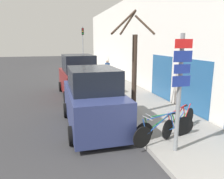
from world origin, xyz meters
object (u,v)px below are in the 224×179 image
object	(u,v)px
bicycle_1	(166,127)
parked_car_0	(93,101)
bicycle_0	(164,130)
parked_car_1	(78,77)
pedestrian_near	(107,70)
street_tree	(134,68)
traffic_light	(83,44)
bicycle_2	(180,121)
signpost	(180,89)

from	to	relation	value
bicycle_1	parked_car_0	distance (m)	2.83
bicycle_0	parked_car_1	size ratio (longest dim) A/B	0.48
pedestrian_near	street_tree	world-z (taller)	street_tree
traffic_light	bicycle_2	bearing A→B (deg)	-85.88
bicycle_0	bicycle_1	xyz separation A→B (m)	(0.19, 0.24, -0.03)
bicycle_2	street_tree	bearing A→B (deg)	-9.99
bicycle_2	street_tree	xyz separation A→B (m)	(-0.90, 2.18, 1.61)
bicycle_0	pedestrian_near	distance (m)	10.44
bicycle_2	parked_car_0	xyz separation A→B (m)	(-2.75, 1.56, 0.51)
bicycle_2	pedestrian_near	world-z (taller)	pedestrian_near
bicycle_1	bicycle_0	bearing A→B (deg)	138.16
parked_car_0	street_tree	size ratio (longest dim) A/B	1.02
signpost	parked_car_0	distance (m)	3.48
parked_car_1	signpost	bearing A→B (deg)	-80.21
signpost	pedestrian_near	xyz separation A→B (m)	(0.77, 11.03, -0.82)
bicycle_0	street_tree	distance (m)	3.19
bicycle_2	parked_car_1	distance (m)	7.32
bicycle_0	parked_car_0	world-z (taller)	parked_car_0
signpost	parked_car_1	xyz separation A→B (m)	(-1.81, 8.01, -0.85)
bicycle_1	bicycle_2	distance (m)	0.80
bicycle_2	parked_car_0	distance (m)	3.21
parked_car_1	pedestrian_near	size ratio (longest dim) A/B	2.77
signpost	parked_car_0	xyz separation A→B (m)	(-1.88, 2.78, -0.92)
signpost	bicycle_2	xyz separation A→B (m)	(0.87, 1.22, -1.43)
signpost	parked_car_0	size ratio (longest dim) A/B	0.75
parked_car_1	bicycle_2	bearing A→B (deg)	-71.38
bicycle_1	bicycle_2	bearing A→B (deg)	-67.76
signpost	parked_car_0	world-z (taller)	signpost
bicycle_0	street_tree	world-z (taller)	street_tree
pedestrian_near	street_tree	xyz separation A→B (m)	(-0.79, -7.63, 1.00)
street_tree	bicycle_2	bearing A→B (deg)	-67.62
parked_car_0	traffic_light	bearing A→B (deg)	83.36
bicycle_0	bicycle_1	bearing A→B (deg)	-53.90
pedestrian_near	bicycle_0	bearing A→B (deg)	-103.45
parked_car_0	pedestrian_near	size ratio (longest dim) A/B	2.56
bicycle_2	pedestrian_near	bearing A→B (deg)	-31.76
bicycle_0	bicycle_2	size ratio (longest dim) A/B	1.15
bicycle_2	parked_car_0	world-z (taller)	parked_car_0
parked_car_0	parked_car_1	distance (m)	5.23
bicycle_2	parked_car_1	size ratio (longest dim) A/B	0.42
bicycle_0	parked_car_0	size ratio (longest dim) A/B	0.52
parked_car_0	pedestrian_near	xyz separation A→B (m)	(2.65, 8.25, 0.10)
parked_car_0	traffic_light	distance (m)	14.20
signpost	street_tree	distance (m)	3.40
pedestrian_near	street_tree	size ratio (longest dim) A/B	0.40
pedestrian_near	street_tree	bearing A→B (deg)	-104.91
signpost	traffic_light	distance (m)	16.78
bicycle_2	bicycle_1	bearing A→B (deg)	82.90
signpost	traffic_light	size ratio (longest dim) A/B	0.73
parked_car_1	parked_car_0	bearing A→B (deg)	-93.71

